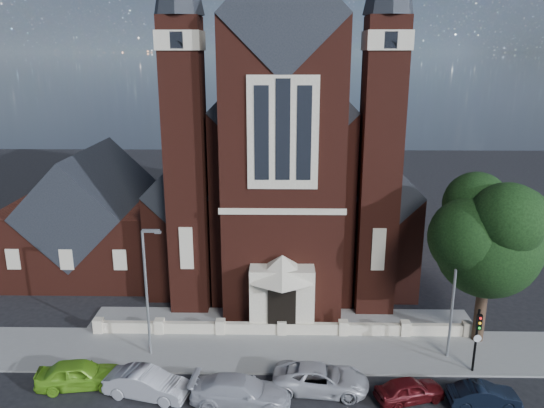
{
  "coord_description": "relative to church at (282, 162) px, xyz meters",
  "views": [
    {
      "loc": [
        -0.09,
        -24.42,
        17.77
      ],
      "look_at": [
        -0.73,
        12.0,
        7.34
      ],
      "focal_mm": 35.0,
      "sensor_mm": 36.0,
      "label": 1
    }
  ],
  "objects": [
    {
      "name": "car_silver_b",
      "position": [
        -2.15,
        -23.56,
        -7.42
      ],
      "size": [
        5.42,
        2.6,
        1.52
      ],
      "primitive_type": "imported",
      "rotation": [
        0.0,
        0.0,
        1.48
      ],
      "color": "#B5B6BE",
      "rests_on": "ground"
    },
    {
      "name": "forecourt_wall",
      "position": [
        0.0,
        -16.44,
        -8.19
      ],
      "size": [
        24.0,
        0.4,
        0.9
      ],
      "primitive_type": "cube",
      "color": "#BDB096",
      "rests_on": "ground"
    },
    {
      "name": "pavement_strip",
      "position": [
        0.0,
        -18.44,
        -8.19
      ],
      "size": [
        60.0,
        5.0,
        0.12
      ],
      "primitive_type": "cube",
      "color": "slate",
      "rests_on": "ground"
    },
    {
      "name": "car_navy",
      "position": [
        10.49,
        -23.47,
        -7.58
      ],
      "size": [
        3.71,
        1.33,
        1.22
      ],
      "primitive_type": "imported",
      "rotation": [
        0.0,
        0.0,
        1.58
      ],
      "color": "black",
      "rests_on": "ground"
    },
    {
      "name": "street_lamp_left",
      "position": [
        -7.91,
        -18.94,
        -3.59
      ],
      "size": [
        1.16,
        0.22,
        8.09
      ],
      "color": "gray",
      "rests_on": "ground"
    },
    {
      "name": "car_silver_a",
      "position": [
        -7.21,
        -22.95,
        -7.44
      ],
      "size": [
        4.77,
        2.54,
        1.49
      ],
      "primitive_type": "imported",
      "rotation": [
        0.0,
        0.0,
        1.35
      ],
      "color": "#A8A9B0",
      "rests_on": "ground"
    },
    {
      "name": "street_tree",
      "position": [
        12.6,
        -17.23,
        -1.23
      ],
      "size": [
        6.4,
        6.6,
        10.7
      ],
      "color": "black",
      "rests_on": "ground"
    },
    {
      "name": "church",
      "position": [
        0.0,
        0.0,
        0.0
      ],
      "size": [
        20.01,
        34.9,
        29.2
      ],
      "color": "#461B12",
      "rests_on": "ground"
    },
    {
      "name": "car_lime_van",
      "position": [
        -11.16,
        -22.17,
        -7.42
      ],
      "size": [
        4.74,
        2.47,
        1.54
      ],
      "primitive_type": "imported",
      "rotation": [
        0.0,
        0.0,
        1.72
      ],
      "color": "#6EB223",
      "rests_on": "ground"
    },
    {
      "name": "forecourt_paving",
      "position": [
        0.0,
        -14.44,
        -8.19
      ],
      "size": [
        26.0,
        3.0,
        0.14
      ],
      "primitive_type": "cube",
      "color": "slate",
      "rests_on": "ground"
    },
    {
      "name": "car_white_suv",
      "position": [
        2.13,
        -22.27,
        -7.46
      ],
      "size": [
        5.43,
        2.93,
        1.45
      ],
      "primitive_type": "imported",
      "rotation": [
        0.0,
        0.0,
        1.47
      ],
      "color": "silver",
      "rests_on": "ground"
    },
    {
      "name": "ground",
      "position": [
        0.0,
        -7.94,
        -8.19
      ],
      "size": [
        120.0,
        120.0,
        0.0
      ],
      "primitive_type": "plane",
      "color": "black",
      "rests_on": "ground"
    },
    {
      "name": "car_dark_red",
      "position": [
        6.75,
        -23.06,
        -7.55
      ],
      "size": [
        3.99,
        2.48,
        1.27
      ],
      "primitive_type": "imported",
      "rotation": [
        0.0,
        0.0,
        1.85
      ],
      "color": "#4C0D10",
      "rests_on": "ground"
    },
    {
      "name": "street_lamp_right",
      "position": [
        10.09,
        -18.94,
        -3.59
      ],
      "size": [
        1.16,
        0.22,
        8.09
      ],
      "color": "gray",
      "rests_on": "ground"
    },
    {
      "name": "parish_hall",
      "position": [
        -16.0,
        -4.94,
        -4.17
      ],
      "size": [
        12.0,
        12.2,
        10.24
      ],
      "color": "#461B12",
      "rests_on": "ground"
    },
    {
      "name": "traffic_signal",
      "position": [
        11.0,
        -20.52,
        -5.6
      ],
      "size": [
        0.28,
        0.42,
        4.0
      ],
      "color": "black",
      "rests_on": "ground"
    }
  ]
}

